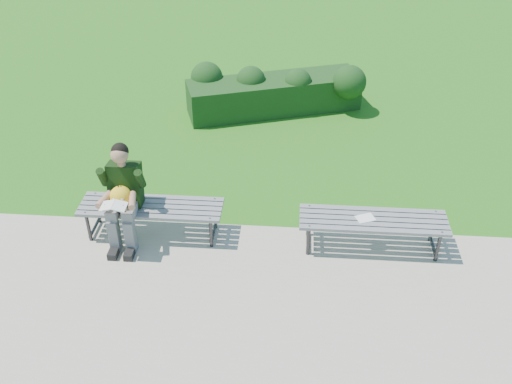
{
  "coord_description": "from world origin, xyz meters",
  "views": [
    {
      "loc": [
        0.65,
        -5.94,
        4.68
      ],
      "look_at": [
        0.2,
        -0.16,
        0.67
      ],
      "focal_mm": 40.0,
      "sensor_mm": 36.0,
      "label": 1
    }
  ],
  "objects_px": {
    "bench_right": "(373,222)",
    "paper_sheet": "(365,218)",
    "hedge": "(275,90)",
    "seated_boy": "(123,193)",
    "bench_left": "(151,209)"
  },
  "relations": [
    {
      "from": "hedge",
      "to": "bench_right",
      "type": "bearing_deg",
      "value": -69.92
    },
    {
      "from": "bench_right",
      "to": "paper_sheet",
      "type": "relative_size",
      "value": 6.83
    },
    {
      "from": "paper_sheet",
      "to": "hedge",
      "type": "bearing_deg",
      "value": 108.74
    },
    {
      "from": "hedge",
      "to": "paper_sheet",
      "type": "xyz_separation_m",
      "value": [
        1.29,
        -3.81,
        0.09
      ]
    },
    {
      "from": "bench_left",
      "to": "bench_right",
      "type": "relative_size",
      "value": 1.0
    },
    {
      "from": "bench_right",
      "to": "seated_boy",
      "type": "height_order",
      "value": "seated_boy"
    },
    {
      "from": "bench_left",
      "to": "bench_right",
      "type": "distance_m",
      "value": 2.77
    },
    {
      "from": "bench_left",
      "to": "hedge",
      "type": "bearing_deg",
      "value": 69.8
    },
    {
      "from": "bench_left",
      "to": "paper_sheet",
      "type": "height_order",
      "value": "bench_left"
    },
    {
      "from": "hedge",
      "to": "paper_sheet",
      "type": "distance_m",
      "value": 4.02
    },
    {
      "from": "bench_right",
      "to": "paper_sheet",
      "type": "height_order",
      "value": "bench_right"
    },
    {
      "from": "bench_right",
      "to": "bench_left",
      "type": "bearing_deg",
      "value": 178.81
    },
    {
      "from": "hedge",
      "to": "seated_boy",
      "type": "relative_size",
      "value": 2.49
    },
    {
      "from": "hedge",
      "to": "bench_left",
      "type": "bearing_deg",
      "value": -110.2
    },
    {
      "from": "seated_boy",
      "to": "paper_sheet",
      "type": "distance_m",
      "value": 2.98
    }
  ]
}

